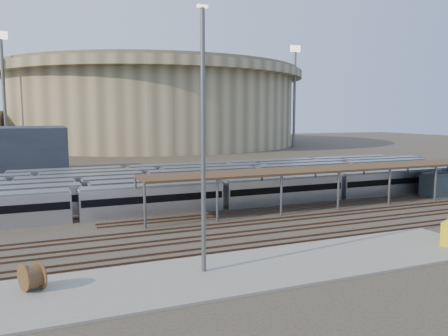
% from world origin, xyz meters
% --- Properties ---
extents(ground, '(420.00, 420.00, 0.00)m').
position_xyz_m(ground, '(0.00, 0.00, 0.00)').
color(ground, '#383026').
rests_on(ground, ground).
extents(apron, '(50.00, 9.00, 0.20)m').
position_xyz_m(apron, '(-5.00, -15.00, 0.10)').
color(apron, gray).
rests_on(apron, ground).
extents(subway_trains, '(123.07, 23.90, 3.60)m').
position_xyz_m(subway_trains, '(0.56, 18.50, 1.80)').
color(subway_trains, '#A7A8AC').
rests_on(subway_trains, ground).
extents(inspection_shed, '(60.30, 6.00, 5.30)m').
position_xyz_m(inspection_shed, '(22.00, 4.00, 4.98)').
color(inspection_shed, '#56575B').
rests_on(inspection_shed, ground).
extents(empty_tracks, '(170.00, 9.62, 0.18)m').
position_xyz_m(empty_tracks, '(0.00, -5.00, 0.09)').
color(empty_tracks, '#4C3323').
rests_on(empty_tracks, ground).
extents(stadium, '(124.00, 124.00, 32.50)m').
position_xyz_m(stadium, '(25.00, 140.00, 16.47)').
color(stadium, tan).
rests_on(stadium, ground).
extents(floodlight_0, '(4.00, 1.00, 38.40)m').
position_xyz_m(floodlight_0, '(-30.00, 110.00, 20.65)').
color(floodlight_0, '#56575B').
rests_on(floodlight_0, ground).
extents(floodlight_2, '(4.00, 1.00, 38.40)m').
position_xyz_m(floodlight_2, '(70.00, 100.00, 20.65)').
color(floodlight_2, '#56575B').
rests_on(floodlight_2, ground).
extents(floodlight_3, '(4.00, 1.00, 38.40)m').
position_xyz_m(floodlight_3, '(-10.00, 160.00, 20.65)').
color(floodlight_3, '#56575B').
rests_on(floodlight_3, ground).
extents(cable_reel_west, '(1.86, 2.30, 2.02)m').
position_xyz_m(cable_reel_west, '(-19.03, -13.27, 1.21)').
color(cable_reel_west, brown).
rests_on(cable_reel_west, apron).
extents(yard_light_pole, '(0.81, 0.36, 20.39)m').
position_xyz_m(yard_light_pole, '(-6.53, -14.20, 10.48)').
color(yard_light_pole, '#56575B').
rests_on(yard_light_pole, apron).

